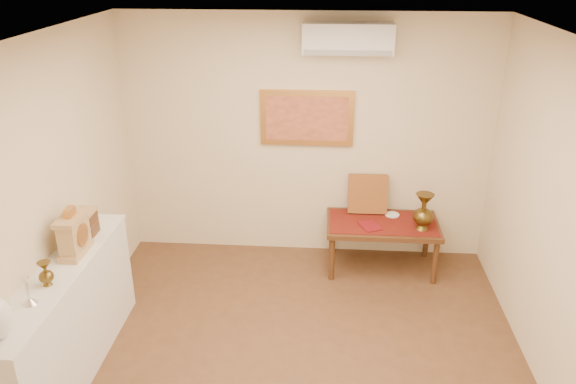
# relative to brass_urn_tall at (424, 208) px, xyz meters

# --- Properties ---
(floor) EXTENTS (4.50, 4.50, 0.00)m
(floor) POSITION_rel_brass_urn_tall_xyz_m (-1.25, -1.76, -0.80)
(floor) COLOR brown
(floor) RESTS_ON ground
(ceiling) EXTENTS (4.50, 4.50, 0.00)m
(ceiling) POSITION_rel_brass_urn_tall_xyz_m (-1.25, -1.76, 1.90)
(ceiling) COLOR white
(ceiling) RESTS_ON ground
(wall_back) EXTENTS (4.00, 0.02, 2.70)m
(wall_back) POSITION_rel_brass_urn_tall_xyz_m (-1.25, 0.49, 0.55)
(wall_back) COLOR beige
(wall_back) RESTS_ON ground
(wall_left) EXTENTS (0.02, 4.50, 2.70)m
(wall_left) POSITION_rel_brass_urn_tall_xyz_m (-3.25, -1.76, 0.55)
(wall_left) COLOR beige
(wall_left) RESTS_ON ground
(candlestick) EXTENTS (0.10, 0.10, 0.21)m
(candlestick) POSITION_rel_brass_urn_tall_xyz_m (-3.07, -2.19, 0.29)
(candlestick) COLOR silver
(candlestick) RESTS_ON display_ledge
(brass_urn_small) EXTENTS (0.11, 0.11, 0.25)m
(brass_urn_small) POSITION_rel_brass_urn_tall_xyz_m (-3.06, -1.95, 0.31)
(brass_urn_small) COLOR brown
(brass_urn_small) RESTS_ON display_ledge
(table_cloth) EXTENTS (1.14, 0.59, 0.01)m
(table_cloth) POSITION_rel_brass_urn_tall_xyz_m (-0.40, 0.12, -0.24)
(table_cloth) COLOR maroon
(table_cloth) RESTS_ON low_table
(brass_urn_tall) EXTENTS (0.21, 0.21, 0.48)m
(brass_urn_tall) POSITION_rel_brass_urn_tall_xyz_m (0.00, 0.00, 0.00)
(brass_urn_tall) COLOR brown
(brass_urn_tall) RESTS_ON table_cloth
(plate) EXTENTS (0.16, 0.16, 0.01)m
(plate) POSITION_rel_brass_urn_tall_xyz_m (-0.28, 0.30, -0.23)
(plate) COLOR silver
(plate) RESTS_ON table_cloth
(menu) EXTENTS (0.26, 0.30, 0.01)m
(menu) POSITION_rel_brass_urn_tall_xyz_m (-0.54, 0.01, -0.23)
(menu) COLOR maroon
(menu) RESTS_ON table_cloth
(cushion) EXTENTS (0.43, 0.19, 0.44)m
(cushion) POSITION_rel_brass_urn_tall_xyz_m (-0.56, 0.38, -0.03)
(cushion) COLOR maroon
(cushion) RESTS_ON table_cloth
(display_ledge) EXTENTS (0.37, 2.02, 0.98)m
(display_ledge) POSITION_rel_brass_urn_tall_xyz_m (-3.07, -1.76, -0.31)
(display_ledge) COLOR silver
(display_ledge) RESTS_ON floor
(mantel_clock) EXTENTS (0.17, 0.36, 0.41)m
(mantel_clock) POSITION_rel_brass_urn_tall_xyz_m (-3.04, -1.48, 0.36)
(mantel_clock) COLOR tan
(mantel_clock) RESTS_ON display_ledge
(wooden_chest) EXTENTS (0.16, 0.21, 0.24)m
(wooden_chest) POSITION_rel_brass_urn_tall_xyz_m (-3.07, -1.17, 0.30)
(wooden_chest) COLOR tan
(wooden_chest) RESTS_ON display_ledge
(low_table) EXTENTS (1.20, 0.70, 0.55)m
(low_table) POSITION_rel_brass_urn_tall_xyz_m (-0.40, 0.12, -0.31)
(low_table) COLOR #4F2D17
(low_table) RESTS_ON floor
(painting) EXTENTS (1.00, 0.06, 0.60)m
(painting) POSITION_rel_brass_urn_tall_xyz_m (-1.25, 0.47, 0.80)
(painting) COLOR #C7863F
(painting) RESTS_ON wall_back
(ac_unit) EXTENTS (0.90, 0.25, 0.30)m
(ac_unit) POSITION_rel_brass_urn_tall_xyz_m (-0.85, 0.36, 1.65)
(ac_unit) COLOR silver
(ac_unit) RESTS_ON wall_back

